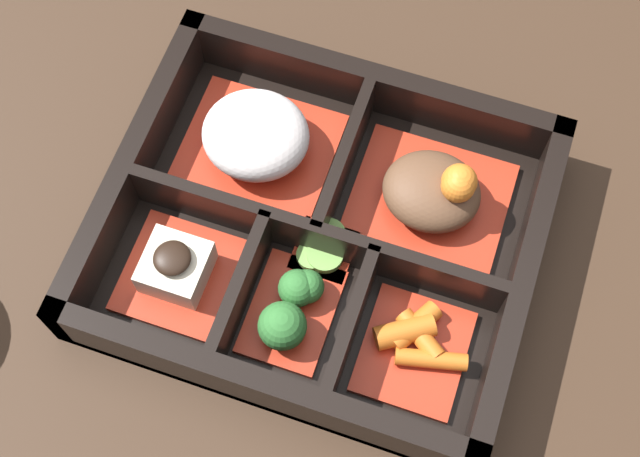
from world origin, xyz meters
TOP-DOWN VIEW (x-y plane):
  - ground_plane at (0.00, 0.00)m, footprint 3.00×3.00m
  - bento_base at (0.00, 0.00)m, footprint 0.28×0.24m
  - bento_rim at (0.00, -0.00)m, footprint 0.28×0.24m
  - bowl_rice at (-0.06, 0.05)m, footprint 0.11×0.09m
  - bowl_stew at (0.07, 0.05)m, footprint 0.11×0.09m
  - bowl_tofu at (-0.08, -0.06)m, footprint 0.07×0.07m
  - bowl_greens at (0.00, -0.06)m, footprint 0.05×0.07m
  - bowl_carrots at (0.08, -0.05)m, footprint 0.07×0.07m
  - bowl_pickles at (0.01, -0.01)m, footprint 0.04×0.04m

SIDE VIEW (x-z plane):
  - ground_plane at x=0.00m, z-range 0.00..0.00m
  - bento_base at x=0.00m, z-range 0.00..0.01m
  - bowl_pickles at x=0.01m, z-range 0.01..0.02m
  - bowl_carrots at x=0.08m, z-range 0.01..0.03m
  - bowl_tofu at x=-0.08m, z-range 0.00..0.04m
  - bowl_greens at x=0.00m, z-range 0.01..0.04m
  - bento_rim at x=0.00m, z-range 0.00..0.05m
  - bowl_stew at x=0.07m, z-range 0.00..0.06m
  - bowl_rice at x=-0.06m, z-range 0.01..0.05m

